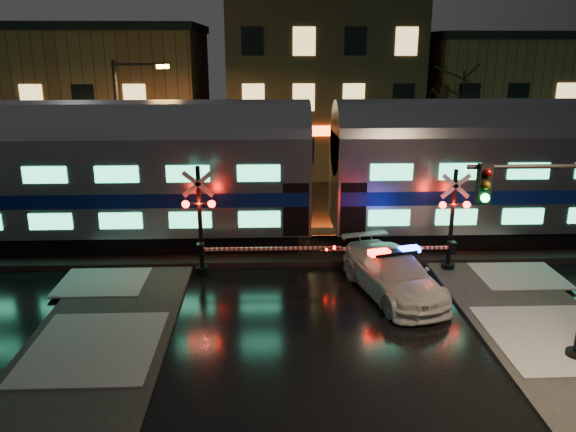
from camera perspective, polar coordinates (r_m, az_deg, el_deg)
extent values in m
plane|color=black|center=(18.95, 3.01, -8.56)|extent=(120.00, 120.00, 0.00)
cube|color=black|center=(23.50, 1.94, -3.06)|extent=(90.00, 4.20, 0.24)
cube|color=#2D2D2D|center=(14.51, -22.56, -18.38)|extent=(4.00, 20.00, 0.12)
cube|color=#523220|center=(40.82, -18.69, 10.91)|extent=(14.00, 10.00, 9.00)
cube|color=brown|center=(39.77, 3.15, 13.42)|extent=(12.00, 11.00, 11.50)
cube|color=#523220|center=(42.61, 21.18, 10.54)|extent=(12.00, 10.00, 8.50)
cube|color=black|center=(25.67, -27.00, -2.00)|extent=(24.00, 2.40, 0.80)
imported|color=silver|center=(19.41, 10.63, -5.80)|extent=(3.29, 5.49, 1.49)
cube|color=black|center=(19.13, 10.76, -3.63)|extent=(1.60, 0.77, 0.10)
cube|color=#FF0C05|center=(18.87, 9.25, -3.70)|extent=(0.75, 0.51, 0.17)
cube|color=#1426FF|center=(19.37, 12.24, -3.33)|extent=(0.75, 0.51, 0.17)
cylinder|color=black|center=(22.08, 15.90, -5.01)|extent=(0.49, 0.49, 0.29)
cylinder|color=black|center=(21.49, 16.29, -0.53)|extent=(0.16, 0.16, 3.90)
sphere|color=#FF0C05|center=(21.00, 15.45, 1.08)|extent=(0.25, 0.25, 0.25)
sphere|color=#FF0C05|center=(21.28, 17.71, 1.09)|extent=(0.25, 0.25, 0.25)
cube|color=white|center=(20.91, 9.92, -3.25)|extent=(4.88, 0.10, 0.10)
cube|color=black|center=(21.55, 16.29, -3.09)|extent=(0.25, 0.30, 0.45)
cylinder|color=black|center=(21.15, -8.69, -5.49)|extent=(0.51, 0.51, 0.31)
cylinder|color=black|center=(20.51, -8.92, -0.59)|extent=(0.16, 0.16, 4.09)
sphere|color=#FF0C05|center=(20.20, -10.37, 1.19)|extent=(0.27, 0.27, 0.27)
sphere|color=#FF0C05|center=(20.09, -7.77, 1.22)|extent=(0.27, 0.27, 0.27)
cube|color=white|center=(20.44, -1.72, -3.32)|extent=(5.12, 0.10, 0.10)
cube|color=black|center=(20.59, -8.88, -3.38)|extent=(0.25, 0.30, 0.45)
cylinder|color=black|center=(17.38, 27.18, -12.51)|extent=(0.53, 0.53, 0.29)
cylinder|color=black|center=(14.86, 24.04, 4.62)|extent=(3.44, 0.11, 0.11)
cube|color=black|center=(14.26, 19.28, 3.10)|extent=(0.31, 0.27, 0.96)
sphere|color=#0CFF3F|center=(14.19, 19.39, 1.75)|extent=(0.21, 0.21, 0.21)
cylinder|color=black|center=(27.25, -16.66, 6.97)|extent=(0.19, 0.19, 7.54)
cylinder|color=black|center=(26.65, -14.89, 14.66)|extent=(2.26, 0.11, 0.11)
cube|color=#FF9F26|center=(26.45, -12.61, 14.59)|extent=(0.52, 0.26, 0.17)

